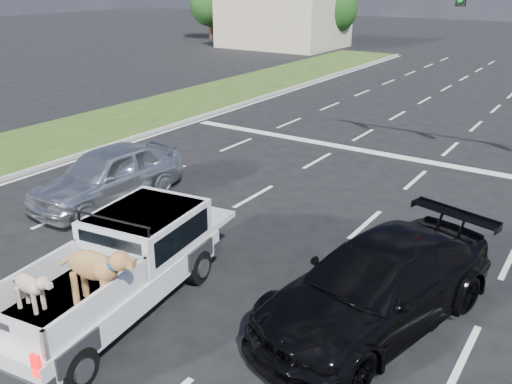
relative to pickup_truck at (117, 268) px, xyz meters
The scene contains 11 objects.
ground 2.50m from the pickup_truck, 73.45° to the left, with size 160.00×160.00×0.00m, color black.
road_markings 8.87m from the pickup_truck, 85.68° to the left, with size 17.75×60.00×0.01m.
grass_median_left 13.64m from the pickup_truck, 142.77° to the left, with size 5.00×60.00×0.10m, color #234415.
curb_left 11.78m from the pickup_truck, 135.52° to the left, with size 0.15×60.00×0.14m, color #A29B95.
building_left 42.87m from the pickup_truck, 116.83° to the left, with size 10.00×8.00×4.40m, color #C1B093.
tree_far_a 49.85m from the pickup_truck, 126.10° to the left, with size 4.20×4.20×5.40m.
tree_far_b 46.57m from the pickup_truck, 120.11° to the left, with size 4.20×4.20×5.40m.
tree_far_c 43.12m from the pickup_truck, 110.86° to the left, with size 4.20×4.20×5.40m.
pickup_truck is the anchor object (origin of this frame).
silver_sedan 5.69m from the pickup_truck, 139.69° to the left, with size 1.89×4.69×1.60m, color silver.
black_coupe 4.85m from the pickup_truck, 28.80° to the left, with size 2.21×5.45×1.58m, color black.
Camera 1 is at (6.47, -8.21, 5.99)m, focal length 38.00 mm.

